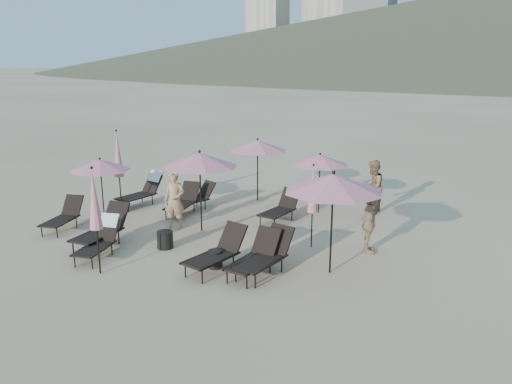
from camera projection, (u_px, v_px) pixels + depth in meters
The scene contains 25 objects.
ground at pixel (189, 266), 12.32m from camera, with size 800.00×800.00×0.00m, color #D6BA8C.
hotel_skyline at pixel (342, 27), 279.73m from camera, with size 109.00×82.00×55.00m.
lounger_0 at pixel (64, 216), 14.96m from camera, with size 1.02×1.69×0.91m.
lounger_1 at pixel (103, 228), 13.61m from camera, with size 0.90×1.91×1.06m.
lounger_2 at pixel (100, 239), 12.85m from camera, with size 0.97×1.67×0.98m.
lounger_3 at pixel (217, 251), 12.02m from camera, with size 0.93×1.83×1.00m.
lounger_4 at pixel (255, 256), 11.76m from camera, with size 0.70×1.71×0.97m.
lounger_5 at pixel (266, 254), 11.81m from camera, with size 0.86×1.82×1.01m.
lounger_6 at pixel (143, 190), 17.57m from camera, with size 0.87×1.86×1.11m.
lounger_7 at pixel (195, 197), 17.02m from camera, with size 1.06×1.66×0.90m.
lounger_8 at pixel (184, 201), 16.54m from camera, with size 0.94×1.74×0.95m.
lounger_9 at pixel (281, 208), 15.72m from camera, with size 0.79×1.71×0.95m.
umbrella_open_0 at pixel (100, 165), 15.51m from camera, with size 1.89×1.89×2.03m.
umbrella_open_1 at pixel (200, 160), 14.40m from camera, with size 2.27×2.27×2.44m.
umbrella_open_2 at pixel (333, 183), 11.40m from camera, with size 2.32×2.32×2.50m.
umbrella_open_3 at pixel (258, 145), 17.73m from camera, with size 2.13×2.13×2.29m.
umbrella_open_4 at pixel (320, 160), 16.31m from camera, with size 1.89×1.89×2.03m.
umbrella_closed_0 at pixel (94, 200), 11.45m from camera, with size 0.31×0.31×2.61m.
umbrella_closed_1 at pixel (313, 190), 13.22m from camera, with size 0.27×0.27×2.31m.
umbrella_closed_2 at pixel (118, 155), 16.52m from camera, with size 0.32×0.32×2.76m.
side_table_0 at pixel (165, 240), 13.48m from camera, with size 0.44×0.44×0.48m, color black.
side_table_1 at pixel (215, 259), 12.20m from camera, with size 0.36×0.36×0.44m, color black.
beachgoer_a at pixel (175, 200), 14.95m from camera, with size 0.64×0.42×1.76m, color tan.
beachgoer_b at pixel (373, 187), 16.49m from camera, with size 0.87×0.68×1.79m, color #9C6C50.
beachgoer_c at pixel (369, 224), 13.03m from camera, with size 0.92×0.38×1.57m, color tan.
Camera 1 is at (7.02, -9.21, 4.88)m, focal length 35.00 mm.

